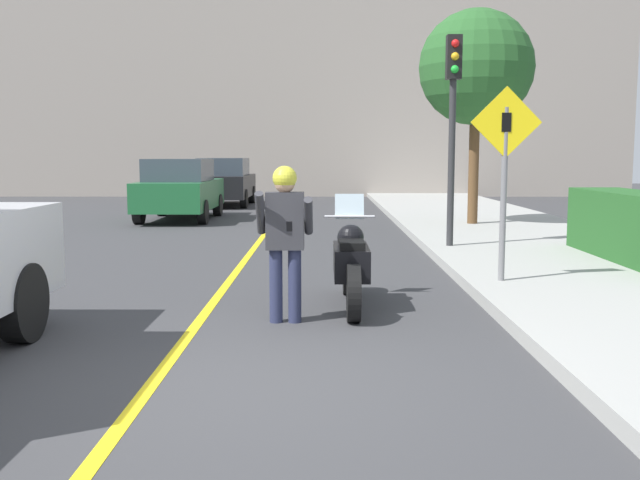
% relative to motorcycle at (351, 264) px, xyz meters
% --- Properties ---
extents(ground_plane, '(80.00, 80.00, 0.00)m').
position_rel_motorcycle_xyz_m(ground_plane, '(-1.06, -2.94, -0.50)').
color(ground_plane, '#38383A').
extents(sidewalk_curb, '(4.40, 44.00, 0.15)m').
position_rel_motorcycle_xyz_m(sidewalk_curb, '(3.74, 1.06, -0.43)').
color(sidewalk_curb, '#9E9E99').
rests_on(sidewalk_curb, ground).
extents(road_center_line, '(0.12, 36.00, 0.01)m').
position_rel_motorcycle_xyz_m(road_center_line, '(-1.66, 3.06, -0.50)').
color(road_center_line, yellow).
rests_on(road_center_line, ground).
extents(building_backdrop, '(28.00, 1.20, 9.67)m').
position_rel_motorcycle_xyz_m(building_backdrop, '(-1.06, 23.06, 4.33)').
color(building_backdrop, gray).
rests_on(building_backdrop, ground).
extents(motorcycle, '(0.62, 2.17, 1.30)m').
position_rel_motorcycle_xyz_m(motorcycle, '(0.00, 0.00, 0.00)').
color(motorcycle, black).
rests_on(motorcycle, ground).
extents(person_biker, '(0.59, 0.46, 1.67)m').
position_rel_motorcycle_xyz_m(person_biker, '(-0.73, -0.80, 0.51)').
color(person_biker, '#282D4C').
rests_on(person_biker, ground).
extents(crossing_sign, '(0.91, 0.08, 2.49)m').
position_rel_motorcycle_xyz_m(crossing_sign, '(2.00, 0.91, 1.15)').
color(crossing_sign, slate).
rests_on(crossing_sign, sidewalk_curb).
extents(traffic_light, '(0.26, 0.30, 3.71)m').
position_rel_motorcycle_xyz_m(traffic_light, '(1.96, 4.52, 2.23)').
color(traffic_light, '#2D2D30').
rests_on(traffic_light, sidewalk_curb).
extents(street_tree, '(2.68, 2.68, 5.01)m').
position_rel_motorcycle_xyz_m(street_tree, '(3.24, 8.76, 3.30)').
color(street_tree, brown).
rests_on(street_tree, sidewalk_curb).
extents(parked_car_green, '(1.88, 4.20, 1.68)m').
position_rel_motorcycle_xyz_m(parked_car_green, '(-4.27, 11.32, 0.35)').
color(parked_car_green, black).
rests_on(parked_car_green, ground).
extents(parked_car_black, '(1.88, 4.20, 1.68)m').
position_rel_motorcycle_xyz_m(parked_car_black, '(-3.83, 16.90, 0.35)').
color(parked_car_black, black).
rests_on(parked_car_black, ground).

